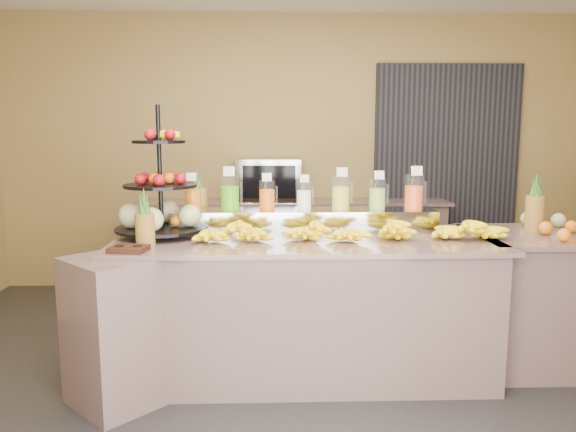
{
  "coord_description": "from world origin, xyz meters",
  "views": [
    {
      "loc": [
        -0.23,
        -3.34,
        1.64
      ],
      "look_at": [
        -0.12,
        0.3,
        1.08
      ],
      "focal_mm": 35.0,
      "sensor_mm": 36.0,
      "label": 1
    }
  ],
  "objects_px": {
    "fruit_stand": "(167,203)",
    "pitcher_tray": "(304,220)",
    "banana_heap": "(351,228)",
    "right_fruit_pile": "(567,224)",
    "oven_warmer": "(269,180)",
    "condiment_caddy": "(129,249)"
  },
  "relations": [
    {
      "from": "fruit_stand",
      "to": "pitcher_tray",
      "type": "bearing_deg",
      "value": 24.71
    },
    {
      "from": "pitcher_tray",
      "to": "banana_heap",
      "type": "height_order",
      "value": "banana_heap"
    },
    {
      "from": "fruit_stand",
      "to": "right_fruit_pile",
      "type": "height_order",
      "value": "fruit_stand"
    },
    {
      "from": "banana_heap",
      "to": "oven_warmer",
      "type": "bearing_deg",
      "value": 105.08
    },
    {
      "from": "banana_heap",
      "to": "oven_warmer",
      "type": "relative_size",
      "value": 3.29
    },
    {
      "from": "fruit_stand",
      "to": "oven_warmer",
      "type": "xyz_separation_m",
      "value": [
        0.68,
        1.83,
        -0.01
      ]
    },
    {
      "from": "condiment_caddy",
      "to": "right_fruit_pile",
      "type": "height_order",
      "value": "right_fruit_pile"
    },
    {
      "from": "banana_heap",
      "to": "condiment_caddy",
      "type": "relative_size",
      "value": 9.86
    },
    {
      "from": "fruit_stand",
      "to": "right_fruit_pile",
      "type": "relative_size",
      "value": 1.82
    },
    {
      "from": "pitcher_tray",
      "to": "condiment_caddy",
      "type": "height_order",
      "value": "pitcher_tray"
    },
    {
      "from": "fruit_stand",
      "to": "condiment_caddy",
      "type": "relative_size",
      "value": 4.13
    },
    {
      "from": "banana_heap",
      "to": "fruit_stand",
      "type": "relative_size",
      "value": 2.39
    },
    {
      "from": "fruit_stand",
      "to": "condiment_caddy",
      "type": "height_order",
      "value": "fruit_stand"
    },
    {
      "from": "banana_heap",
      "to": "pitcher_tray",
      "type": "bearing_deg",
      "value": 131.22
    },
    {
      "from": "banana_heap",
      "to": "right_fruit_pile",
      "type": "height_order",
      "value": "right_fruit_pile"
    },
    {
      "from": "pitcher_tray",
      "to": "right_fruit_pile",
      "type": "distance_m",
      "value": 1.78
    },
    {
      "from": "right_fruit_pile",
      "to": "pitcher_tray",
      "type": "bearing_deg",
      "value": 171.98
    },
    {
      "from": "condiment_caddy",
      "to": "fruit_stand",
      "type": "bearing_deg",
      "value": 74.23
    },
    {
      "from": "condiment_caddy",
      "to": "banana_heap",
      "type": "bearing_deg",
      "value": 13.63
    },
    {
      "from": "oven_warmer",
      "to": "banana_heap",
      "type": "bearing_deg",
      "value": -72.29
    },
    {
      "from": "pitcher_tray",
      "to": "condiment_caddy",
      "type": "distance_m",
      "value": 1.26
    },
    {
      "from": "condiment_caddy",
      "to": "right_fruit_pile",
      "type": "distance_m",
      "value": 2.87
    }
  ]
}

